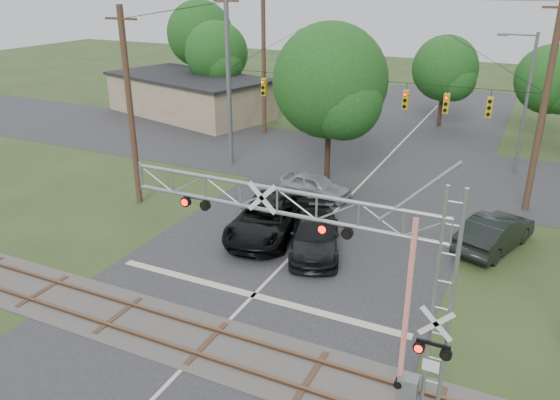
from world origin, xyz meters
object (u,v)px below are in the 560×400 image
at_px(sedan_silver, 315,186).
at_px(commercial_building, 190,95).
at_px(crossing_gantry, 334,265).
at_px(traffic_signal_span, 382,95).
at_px(car_dark, 315,235).
at_px(pickup_black, 267,219).
at_px(streetlight, 524,97).

height_order(sedan_silver, commercial_building, commercial_building).
distance_m(crossing_gantry, traffic_signal_span, 18.81).
relative_size(traffic_signal_span, commercial_building, 1.12).
xyz_separation_m(crossing_gantry, car_dark, (-4.05, 8.68, -3.70)).
relative_size(pickup_black, commercial_building, 0.37).
bearing_deg(car_dark, sedan_silver, 91.18).
distance_m(car_dark, commercial_building, 29.77).
height_order(traffic_signal_span, sedan_silver, traffic_signal_span).
distance_m(traffic_signal_span, streetlight, 9.85).
relative_size(pickup_black, sedan_silver, 1.48).
bearing_deg(sedan_silver, streetlight, -37.61).
bearing_deg(pickup_black, car_dark, -19.76).
xyz_separation_m(pickup_black, sedan_silver, (0.26, 5.73, -0.15)).
bearing_deg(commercial_building, sedan_silver, -22.40).
xyz_separation_m(crossing_gantry, sedan_silver, (-6.57, 14.95, -3.77)).
bearing_deg(commercial_building, car_dark, -28.94).
height_order(car_dark, sedan_silver, car_dark).
bearing_deg(commercial_building, crossing_gantry, -33.89).
bearing_deg(pickup_black, sedan_silver, 78.69).
distance_m(crossing_gantry, commercial_building, 38.96).
bearing_deg(streetlight, sedan_silver, -135.96).
height_order(pickup_black, car_dark, pickup_black).
distance_m(pickup_black, commercial_building, 27.45).
bearing_deg(commercial_building, traffic_signal_span, -12.02).
bearing_deg(pickup_black, crossing_gantry, -62.16).
bearing_deg(streetlight, crossing_gantry, -98.23).
bearing_deg(streetlight, car_dark, -115.37).
relative_size(traffic_signal_span, pickup_black, 3.02).
relative_size(commercial_building, streetlight, 1.92).
relative_size(sedan_silver, commercial_building, 0.25).
xyz_separation_m(traffic_signal_span, car_dark, (-0.17, -9.68, -4.91)).
distance_m(sedan_silver, streetlight, 14.77).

